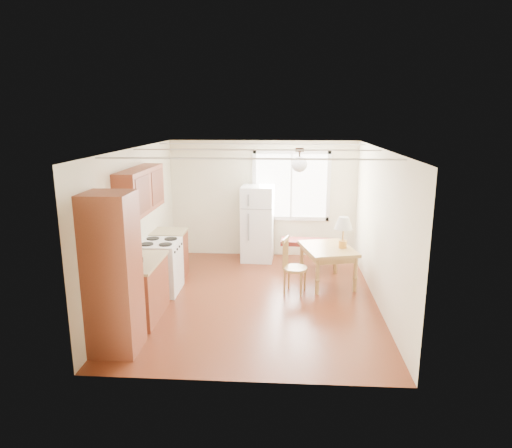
# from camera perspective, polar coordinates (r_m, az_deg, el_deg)

# --- Properties ---
(room_shell) EXTENTS (4.60, 5.60, 2.62)m
(room_shell) POSITION_cam_1_polar(r_m,az_deg,el_deg) (7.43, -0.04, -0.29)
(room_shell) COLOR #4F1E10
(room_shell) RESTS_ON ground
(kitchen_run) EXTENTS (0.65, 3.40, 2.20)m
(kitchen_run) POSITION_cam_1_polar(r_m,az_deg,el_deg) (7.25, -14.07, -4.41)
(kitchen_run) COLOR brown
(kitchen_run) RESTS_ON ground
(window_unit) EXTENTS (1.64, 0.05, 1.51)m
(window_unit) POSITION_cam_1_polar(r_m,az_deg,el_deg) (9.79, 4.43, 4.80)
(window_unit) COLOR white
(window_unit) RESTS_ON room_shell
(pendant_light) EXTENTS (0.26, 0.26, 0.40)m
(pendant_light) POSITION_cam_1_polar(r_m,az_deg,el_deg) (7.64, 5.45, 7.54)
(pendant_light) COLOR black
(pendant_light) RESTS_ON room_shell
(refrigerator) EXTENTS (0.68, 0.70, 1.59)m
(refrigerator) POSITION_cam_1_polar(r_m,az_deg,el_deg) (9.60, 0.19, 0.07)
(refrigerator) COLOR white
(refrigerator) RESTS_ON ground
(bench) EXTENTS (1.20, 0.51, 0.54)m
(bench) POSITION_cam_1_polar(r_m,az_deg,el_deg) (9.36, 6.76, -2.36)
(bench) COLOR #591815
(bench) RESTS_ON ground
(dining_table) EXTENTS (1.07, 1.27, 0.69)m
(dining_table) POSITION_cam_1_polar(r_m,az_deg,el_deg) (8.38, 8.95, -3.55)
(dining_table) COLOR olive
(dining_table) RESTS_ON ground
(chair) EXTENTS (0.46, 0.45, 0.97)m
(chair) POSITION_cam_1_polar(r_m,az_deg,el_deg) (7.92, 4.28, -4.71)
(chair) COLOR olive
(chair) RESTS_ON ground
(table_lamp) EXTENTS (0.33, 0.33, 0.57)m
(table_lamp) POSITION_cam_1_polar(r_m,az_deg,el_deg) (8.26, 10.88, -0.19)
(table_lamp) COLOR #BF8C3D
(table_lamp) RESTS_ON dining_table
(coffee_maker) EXTENTS (0.22, 0.26, 0.33)m
(coffee_maker) POSITION_cam_1_polar(r_m,az_deg,el_deg) (6.89, -15.05, -3.86)
(coffee_maker) COLOR black
(coffee_maker) RESTS_ON kitchen_run
(kettle) EXTENTS (0.11, 0.11, 0.21)m
(kettle) POSITION_cam_1_polar(r_m,az_deg,el_deg) (7.26, -14.79, -3.22)
(kettle) COLOR red
(kettle) RESTS_ON kitchen_run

